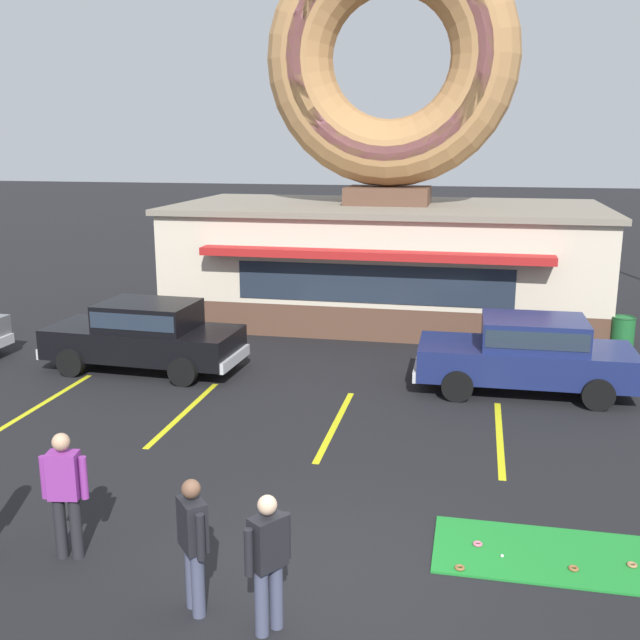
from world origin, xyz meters
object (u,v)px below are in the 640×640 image
(golf_ball, at_px, (502,556))
(pedestrian_blue_sweater_man, at_px, (193,540))
(pedestrian_leather_jacket_man, at_px, (268,558))
(trash_bin, at_px, (622,335))
(car_navy, at_px, (528,352))
(car_black, at_px, (145,333))
(pedestrian_hooded_kid, at_px, (65,490))

(golf_ball, xyz_separation_m, pedestrian_blue_sweater_man, (-3.42, -1.80, 0.84))
(pedestrian_leather_jacket_man, bearing_deg, trash_bin, 64.99)
(car_navy, bearing_deg, car_black, -178.76)
(car_navy, distance_m, car_black, 8.51)
(pedestrian_hooded_kid, bearing_deg, car_black, 107.64)
(pedestrian_leather_jacket_man, relative_size, trash_bin, 1.64)
(car_navy, xyz_separation_m, pedestrian_blue_sweater_man, (-4.08, -8.60, 0.01))
(car_black, distance_m, pedestrian_blue_sweater_man, 9.51)
(car_navy, height_order, pedestrian_leather_jacket_man, car_navy)
(trash_bin, bearing_deg, pedestrian_blue_sweater_man, -118.77)
(pedestrian_blue_sweater_man, height_order, trash_bin, pedestrian_blue_sweater_man)
(pedestrian_blue_sweater_man, bearing_deg, golf_ball, 27.70)
(golf_ball, distance_m, car_navy, 6.89)
(car_navy, height_order, pedestrian_hooded_kid, pedestrian_hooded_kid)
(pedestrian_blue_sweater_man, relative_size, pedestrian_hooded_kid, 0.95)
(car_navy, distance_m, pedestrian_blue_sweater_man, 9.52)
(car_black, bearing_deg, pedestrian_hooded_kid, -72.36)
(pedestrian_hooded_kid, bearing_deg, pedestrian_leather_jacket_man, -17.46)
(golf_ball, relative_size, pedestrian_hooded_kid, 0.02)
(car_navy, bearing_deg, pedestrian_leather_jacket_man, -109.90)
(pedestrian_hooded_kid, bearing_deg, pedestrian_blue_sweater_man, -20.43)
(pedestrian_blue_sweater_man, xyz_separation_m, trash_bin, (6.56, 11.94, -0.39))
(car_navy, bearing_deg, pedestrian_hooded_kid, -127.63)
(car_navy, relative_size, car_black, 0.99)
(car_navy, relative_size, trash_bin, 4.70)
(pedestrian_hooded_kid, height_order, trash_bin, pedestrian_hooded_kid)
(pedestrian_hooded_kid, xyz_separation_m, trash_bin, (8.54, 11.20, -0.44))
(pedestrian_hooded_kid, distance_m, trash_bin, 14.09)
(golf_ball, relative_size, trash_bin, 0.04)
(car_black, xyz_separation_m, pedestrian_blue_sweater_man, (4.42, -8.42, 0.01))
(car_navy, distance_m, trash_bin, 4.17)
(trash_bin, bearing_deg, pedestrian_leather_jacket_man, -115.01)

